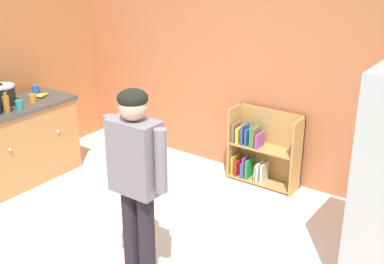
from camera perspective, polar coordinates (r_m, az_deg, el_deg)
name	(u,v)px	position (r m, az deg, el deg)	size (l,w,h in m)	color
back_wall	(268,62)	(5.54, 8.70, 7.95)	(5.20, 0.06, 2.70)	#C07046
left_side_wall	(0,56)	(6.16, -21.13, 8.12)	(0.06, 2.99, 2.70)	#BE7442
bookshelf	(261,152)	(5.66, 7.93, -2.24)	(0.80, 0.28, 0.85)	tan
standing_person	(136,173)	(3.71, -6.43, -4.70)	(0.57, 0.22, 1.64)	#272029
crock_pot	(2,95)	(5.82, -20.90, 3.98)	(0.28, 0.28, 0.25)	black
banana_bunch	(42,95)	(5.98, -16.76, 4.08)	(0.12, 0.16, 0.04)	yellow
amber_bottle	(6,104)	(5.55, -20.51, 3.07)	(0.07, 0.07, 0.25)	#9E661E
blue_cup	(36,89)	(6.16, -17.49, 4.70)	(0.08, 0.08, 0.10)	blue
teal_cup	(19,105)	(5.64, -19.19, 2.98)	(0.08, 0.08, 0.10)	teal
orange_cup	(32,98)	(5.81, -17.81, 3.68)	(0.08, 0.08, 0.10)	orange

